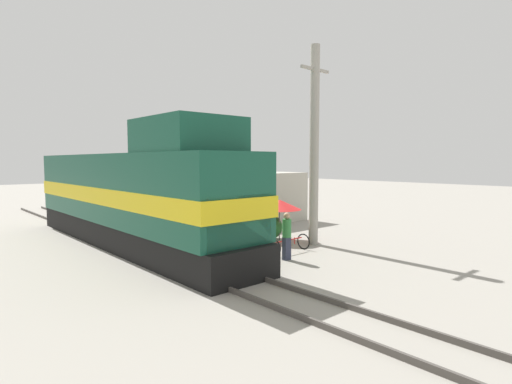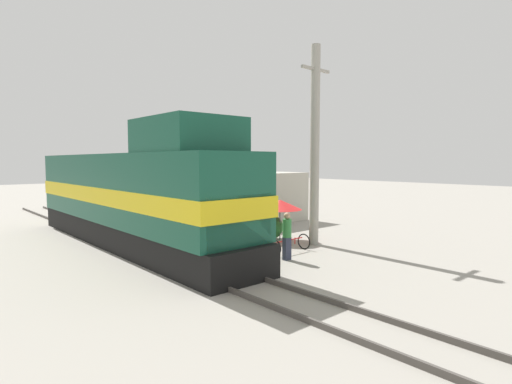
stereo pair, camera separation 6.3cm
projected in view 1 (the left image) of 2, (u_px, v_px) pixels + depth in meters
The scene contains 11 objects.
ground_plane at pixel (166, 257), 15.64m from camera, with size 120.00×120.00×0.00m, color gray.
rail_near at pixel (149, 258), 15.16m from camera, with size 0.08×42.66×0.15m, color #4C4742.
rail_far at pixel (182, 253), 16.12m from camera, with size 0.08×42.66×0.15m, color #4C4742.
locomotive at pixel (134, 197), 17.54m from camera, with size 3.01×16.46×5.26m.
utility_pole at pixel (314, 145), 17.78m from camera, with size 1.80×0.42×8.86m.
vendor_umbrella at pixel (279, 205), 18.90m from camera, with size 2.08×2.08×1.95m.
billboard_sign at pixel (208, 179), 20.24m from camera, with size 1.99×0.12×3.73m.
shrub_cluster at pixel (270, 227), 19.26m from camera, with size 1.18×1.18×1.18m, color #236028.
person_bystander at pixel (287, 234), 15.16m from camera, with size 0.34×0.34×1.83m.
bicycle at pixel (290, 244), 16.41m from camera, with size 1.87×0.75×0.68m.
building_block_distant at pixel (239, 196), 25.49m from camera, with size 6.62×5.78×3.05m, color #B7B2A3.
Camera 1 is at (-7.64, -13.83, 3.76)m, focal length 28.00 mm.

